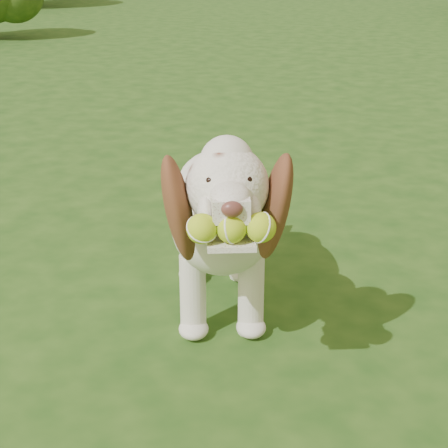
% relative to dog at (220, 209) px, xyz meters
% --- Properties ---
extents(ground, '(80.00, 80.00, 0.00)m').
position_rel_dog_xyz_m(ground, '(-0.13, -0.12, -0.47)').
color(ground, '#1A4012').
rests_on(ground, ground).
extents(dog, '(0.81, 1.32, 0.89)m').
position_rel_dog_xyz_m(dog, '(0.00, 0.00, 0.00)').
color(dog, silver).
rests_on(dog, ground).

